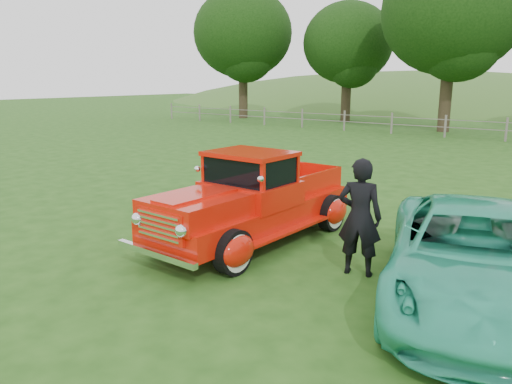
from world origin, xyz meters
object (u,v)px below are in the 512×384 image
Objects in this scene: tree_near_west at (453,12)px; red_pickup at (252,202)px; teal_sedan at (475,257)px; tree_far_west at (243,33)px; tree_mid_west at (348,43)px; man at (360,217)px.

tree_near_west reaches higher than red_pickup.
red_pickup is at bearing -81.75° from tree_near_west.
teal_sedan is at bearing -72.25° from tree_near_west.
tree_near_west is (16.00, -1.00, 0.31)m from tree_far_west.
tree_mid_west is 1.68× the size of red_pickup.
tree_mid_west is at bearing 102.69° from teal_sedan.
red_pickup is at bearing -66.52° from tree_mid_west.
red_pickup is (19.35, -24.14, -5.69)m from tree_far_west.
red_pickup is 0.99× the size of teal_sedan.
man is (13.74, -26.44, -4.59)m from tree_mid_west.
teal_sedan is at bearing -3.24° from red_pickup.
man is at bearing -62.54° from tree_mid_west.
red_pickup is (11.35, -26.14, -4.75)m from tree_mid_west.
tree_near_west is 25.42m from teal_sedan.
man reaches higher than red_pickup.
tree_mid_west is 8.63m from tree_near_west.
tree_far_west is 16.03m from tree_near_west.
tree_mid_west is 4.41× the size of man.
tree_mid_west is at bearing 115.30° from red_pickup.
tree_near_west reaches higher than man.
red_pickup is at bearing -51.27° from tree_far_west.
tree_mid_west is (8.00, 2.00, -0.94)m from tree_far_west.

